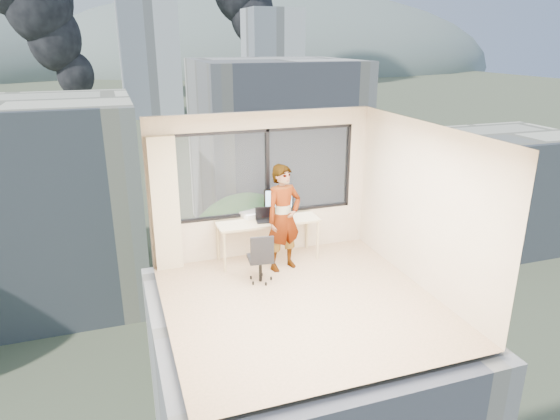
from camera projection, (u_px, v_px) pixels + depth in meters
name	position (u px, v px, depth m)	size (l,w,h in m)	color
floor	(301.00, 302.00, 7.52)	(4.00, 4.00, 0.01)	#D4AA8A
ceiling	(304.00, 131.00, 6.68)	(4.00, 4.00, 0.01)	white
wall_front	(371.00, 283.00, 5.31)	(4.00, 0.01, 2.60)	#C7B499
wall_left	(160.00, 239.00, 6.49)	(0.01, 4.00, 2.60)	#C7B499
wall_right	(423.00, 207.00, 7.71)	(0.01, 4.00, 2.60)	#C7B499
window_wall	(264.00, 172.00, 8.83)	(3.30, 0.16, 1.55)	black
curtain	(165.00, 205.00, 8.31)	(0.45, 0.14, 2.30)	beige
desk	(268.00, 240.00, 8.89)	(1.80, 0.60, 0.75)	beige
chair	(260.00, 257.00, 8.05)	(0.44, 0.44, 0.87)	black
person	(284.00, 218.00, 8.37)	(0.67, 0.44, 1.83)	#2D2D33
monitor	(279.00, 203.00, 8.85)	(0.52, 0.11, 0.52)	black
game_console	(252.00, 214.00, 8.92)	(0.34, 0.29, 0.08)	white
laptop	(266.00, 216.00, 8.67)	(0.32, 0.34, 0.21)	black
cellphone	(281.00, 219.00, 8.79)	(0.12, 0.05, 0.01)	black
pen_cup	(290.00, 215.00, 8.86)	(0.08, 0.08, 0.10)	black
handbag	(270.00, 211.00, 8.94)	(0.23, 0.12, 0.18)	#0B4745
exterior_ground	(120.00, 117.00, 119.46)	(400.00, 400.00, 0.04)	#515B3D
near_bldg_a	(17.00, 206.00, 33.90)	(16.00, 12.00, 14.00)	#F2EDCA
near_bldg_b	(274.00, 148.00, 47.15)	(14.00, 13.00, 16.00)	beige
near_bldg_c	(499.00, 189.00, 44.67)	(12.00, 10.00, 10.00)	#F2EDCA
far_tower_b	(149.00, 51.00, 117.02)	(13.00, 13.00, 30.00)	silver
far_tower_c	(272.00, 56.00, 146.86)	(15.00, 15.00, 26.00)	silver
hill_b	(267.00, 67.00, 328.96)	(300.00, 220.00, 96.00)	slate
tree_b	(250.00, 289.00, 27.95)	(7.60, 7.60, 9.00)	#1A4C19
tree_c	(357.00, 165.00, 52.97)	(8.40, 8.40, 10.00)	#1A4C19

